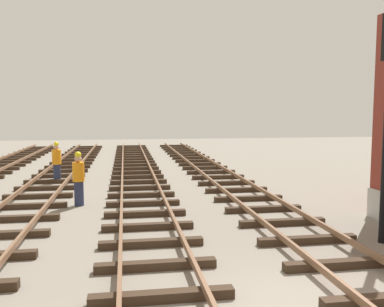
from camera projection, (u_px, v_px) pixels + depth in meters
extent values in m
cube|color=#38281C|center=(341.00, 264.00, 8.68)|extent=(2.50, 0.24, 0.18)
cube|color=#38281C|center=(307.00, 240.00, 10.31)|extent=(2.50, 0.24, 0.18)
cube|color=#38281C|center=(282.00, 222.00, 11.93)|extent=(2.50, 0.24, 0.18)
cube|color=#38281C|center=(263.00, 209.00, 13.56)|extent=(2.50, 0.24, 0.18)
cube|color=#38281C|center=(248.00, 198.00, 15.18)|extent=(2.50, 0.24, 0.18)
cube|color=#38281C|center=(236.00, 190.00, 16.81)|extent=(2.50, 0.24, 0.18)
cube|color=#38281C|center=(226.00, 183.00, 18.43)|extent=(2.50, 0.24, 0.18)
cube|color=#38281C|center=(218.00, 177.00, 20.06)|extent=(2.50, 0.24, 0.18)
cube|color=#38281C|center=(211.00, 172.00, 21.68)|extent=(2.50, 0.24, 0.18)
cube|color=#38281C|center=(205.00, 168.00, 23.31)|extent=(2.50, 0.24, 0.18)
cube|color=#38281C|center=(200.00, 164.00, 24.93)|extent=(2.50, 0.24, 0.18)
cube|color=#38281C|center=(195.00, 161.00, 26.56)|extent=(2.50, 0.24, 0.18)
cube|color=#38281C|center=(191.00, 158.00, 28.18)|extent=(2.50, 0.24, 0.18)
cube|color=#38281C|center=(187.00, 155.00, 29.81)|extent=(2.50, 0.24, 0.18)
cube|color=#38281C|center=(184.00, 153.00, 31.44)|extent=(2.50, 0.24, 0.18)
cube|color=#38281C|center=(181.00, 151.00, 33.06)|extent=(2.50, 0.24, 0.18)
cube|color=#38281C|center=(178.00, 149.00, 34.69)|extent=(2.50, 0.24, 0.18)
cube|color=#38281C|center=(176.00, 147.00, 36.31)|extent=(2.50, 0.24, 0.18)
cube|color=#38281C|center=(174.00, 146.00, 37.94)|extent=(2.50, 0.24, 0.18)
cube|color=brown|center=(352.00, 294.00, 6.92)|extent=(0.08, 64.55, 0.14)
cube|color=#38281C|center=(162.00, 297.00, 7.17)|extent=(2.50, 0.24, 0.18)
cube|color=#38281C|center=(156.00, 265.00, 8.61)|extent=(2.50, 0.24, 0.18)
cube|color=#38281C|center=(151.00, 243.00, 10.05)|extent=(2.50, 0.24, 0.18)
cube|color=#38281C|center=(148.00, 227.00, 11.50)|extent=(2.50, 0.24, 0.18)
cube|color=#38281C|center=(145.00, 214.00, 12.94)|extent=(2.50, 0.24, 0.18)
cube|color=#38281C|center=(143.00, 203.00, 14.38)|extent=(2.50, 0.24, 0.18)
cube|color=#38281C|center=(141.00, 195.00, 15.82)|extent=(2.50, 0.24, 0.18)
cube|color=#38281C|center=(140.00, 188.00, 17.26)|extent=(2.50, 0.24, 0.18)
cube|color=#38281C|center=(139.00, 182.00, 18.70)|extent=(2.50, 0.24, 0.18)
cube|color=#38281C|center=(138.00, 177.00, 20.14)|extent=(2.50, 0.24, 0.18)
cube|color=#38281C|center=(137.00, 172.00, 21.58)|extent=(2.50, 0.24, 0.18)
cube|color=#38281C|center=(136.00, 169.00, 23.02)|extent=(2.50, 0.24, 0.18)
cube|color=#38281C|center=(135.00, 165.00, 24.46)|extent=(2.50, 0.24, 0.18)
cube|color=#38281C|center=(135.00, 162.00, 25.90)|extent=(2.50, 0.24, 0.18)
cube|color=#38281C|center=(134.00, 159.00, 27.34)|extent=(2.50, 0.24, 0.18)
cube|color=#38281C|center=(134.00, 157.00, 28.78)|extent=(2.50, 0.24, 0.18)
cube|color=#38281C|center=(133.00, 155.00, 30.22)|extent=(2.50, 0.24, 0.18)
cube|color=#38281C|center=(133.00, 153.00, 31.67)|extent=(2.50, 0.24, 0.18)
cube|color=#38281C|center=(132.00, 151.00, 33.11)|extent=(2.50, 0.24, 0.18)
cube|color=#38281C|center=(132.00, 149.00, 34.55)|extent=(2.50, 0.24, 0.18)
cube|color=#38281C|center=(132.00, 148.00, 35.99)|extent=(2.50, 0.24, 0.18)
cube|color=#38281C|center=(131.00, 146.00, 37.43)|extent=(2.50, 0.24, 0.18)
cube|color=brown|center=(212.00, 304.00, 6.55)|extent=(0.08, 64.55, 0.14)
cube|color=#38281C|center=(16.00, 219.00, 12.35)|extent=(2.50, 0.24, 0.18)
cube|color=#38281C|center=(28.00, 206.00, 13.98)|extent=(2.50, 0.24, 0.18)
cube|color=#38281C|center=(38.00, 196.00, 15.60)|extent=(2.50, 0.24, 0.18)
cube|color=#38281C|center=(46.00, 188.00, 17.23)|extent=(2.50, 0.24, 0.18)
cube|color=#38281C|center=(53.00, 181.00, 18.85)|extent=(2.50, 0.24, 0.18)
cube|color=#38281C|center=(59.00, 176.00, 20.48)|extent=(2.50, 0.24, 0.18)
cube|color=#38281C|center=(63.00, 171.00, 22.11)|extent=(2.50, 0.24, 0.18)
cube|color=#38281C|center=(68.00, 167.00, 23.73)|extent=(2.50, 0.24, 0.18)
cube|color=#38281C|center=(71.00, 163.00, 25.36)|extent=(2.50, 0.24, 0.18)
cube|color=#38281C|center=(74.00, 160.00, 26.98)|extent=(2.50, 0.24, 0.18)
cube|color=#38281C|center=(77.00, 157.00, 28.61)|extent=(2.50, 0.24, 0.18)
cube|color=#38281C|center=(80.00, 155.00, 30.23)|extent=(2.50, 0.24, 0.18)
cube|color=#38281C|center=(82.00, 152.00, 31.86)|extent=(2.50, 0.24, 0.18)
cube|color=#38281C|center=(84.00, 150.00, 33.48)|extent=(2.50, 0.24, 0.18)
cube|color=#38281C|center=(86.00, 149.00, 35.11)|extent=(2.50, 0.24, 0.18)
cube|color=#38281C|center=(88.00, 147.00, 36.73)|extent=(2.50, 0.24, 0.18)
cube|color=#38281C|center=(3.00, 165.00, 24.41)|extent=(2.50, 0.24, 0.18)
cube|color=#38281C|center=(10.00, 162.00, 25.89)|extent=(2.50, 0.24, 0.18)
cube|color=#38281C|center=(16.00, 159.00, 27.36)|extent=(2.50, 0.24, 0.18)
cube|color=#38281C|center=(22.00, 157.00, 28.84)|extent=(2.50, 0.24, 0.18)
cube|color=#38281C|center=(27.00, 155.00, 30.31)|extent=(2.50, 0.24, 0.18)
cube|color=#38281C|center=(31.00, 153.00, 31.79)|extent=(2.50, 0.24, 0.18)
cube|color=#38281C|center=(35.00, 151.00, 33.26)|extent=(2.50, 0.24, 0.18)
cube|color=#38281C|center=(39.00, 149.00, 34.73)|extent=(2.50, 0.24, 0.18)
cube|color=#38281C|center=(43.00, 147.00, 36.21)|extent=(2.50, 0.24, 0.18)
cylinder|color=#262D4C|center=(57.00, 173.00, 18.96)|extent=(0.32, 0.32, 0.85)
cylinder|color=orange|center=(57.00, 157.00, 18.89)|extent=(0.40, 0.40, 0.65)
sphere|color=tan|center=(56.00, 147.00, 18.84)|extent=(0.24, 0.24, 0.24)
sphere|color=yellow|center=(56.00, 144.00, 18.83)|extent=(0.22, 0.22, 0.22)
cylinder|color=#262D4C|center=(79.00, 193.00, 14.40)|extent=(0.32, 0.32, 0.85)
cylinder|color=orange|center=(78.00, 172.00, 14.32)|extent=(0.40, 0.40, 0.65)
sphere|color=tan|center=(78.00, 159.00, 14.28)|extent=(0.24, 0.24, 0.24)
sphere|color=yellow|center=(78.00, 155.00, 14.27)|extent=(0.22, 0.22, 0.22)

